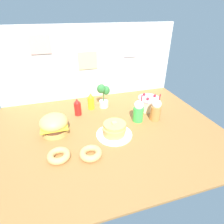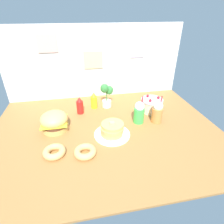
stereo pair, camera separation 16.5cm
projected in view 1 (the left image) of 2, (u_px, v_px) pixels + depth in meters
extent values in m
cube|color=#9E6B38|center=(108.00, 131.00, 1.88)|extent=(2.33, 1.76, 0.02)
cube|color=beige|center=(89.00, 63.00, 2.37)|extent=(2.33, 0.03, 0.94)
cube|color=#D8A599|center=(40.00, 45.00, 2.08)|extent=(0.23, 0.01, 0.21)
cube|color=beige|center=(88.00, 61.00, 2.32)|extent=(0.24, 0.01, 0.22)
cube|color=silver|center=(131.00, 48.00, 2.41)|extent=(0.19, 0.01, 0.22)
cylinder|color=#DBA859|center=(55.00, 130.00, 1.83)|extent=(0.27, 0.27, 0.05)
cylinder|color=#59331E|center=(55.00, 127.00, 1.81)|extent=(0.25, 0.25, 0.04)
cube|color=yellow|center=(54.00, 125.00, 1.80)|extent=(0.26, 0.26, 0.01)
ellipsoid|color=#E5B260|center=(54.00, 122.00, 1.78)|extent=(0.28, 0.28, 0.16)
cylinder|color=white|center=(114.00, 134.00, 1.80)|extent=(0.35, 0.35, 0.02)
cylinder|color=#E0AD5B|center=(114.00, 133.00, 1.78)|extent=(0.22, 0.22, 0.03)
cylinder|color=#E0AD5B|center=(114.00, 130.00, 1.77)|extent=(0.22, 0.22, 0.03)
cylinder|color=#E0AD5B|center=(114.00, 128.00, 1.75)|extent=(0.23, 0.23, 0.03)
cylinder|color=#E0AD5B|center=(115.00, 125.00, 1.75)|extent=(0.22, 0.22, 0.03)
cube|color=#F7E072|center=(114.00, 123.00, 1.73)|extent=(0.05, 0.05, 0.02)
cylinder|color=beige|center=(148.00, 104.00, 2.24)|extent=(0.25, 0.25, 0.14)
cylinder|color=#F2B2C6|center=(149.00, 98.00, 2.20)|extent=(0.26, 0.26, 0.02)
sphere|color=red|center=(155.00, 96.00, 2.20)|extent=(0.03, 0.03, 0.03)
sphere|color=red|center=(144.00, 94.00, 2.23)|extent=(0.03, 0.03, 0.03)
sphere|color=red|center=(148.00, 99.00, 2.13)|extent=(0.03, 0.03, 0.03)
cylinder|color=red|center=(78.00, 109.00, 2.11)|extent=(0.08, 0.08, 0.16)
cone|color=red|center=(77.00, 101.00, 2.06)|extent=(0.06, 0.06, 0.05)
cylinder|color=yellow|center=(91.00, 103.00, 2.24)|extent=(0.08, 0.08, 0.16)
cone|color=yellow|center=(91.00, 95.00, 2.19)|extent=(0.06, 0.06, 0.05)
cylinder|color=green|center=(138.00, 114.00, 1.99)|extent=(0.11, 0.11, 0.17)
sphere|color=white|center=(139.00, 105.00, 1.94)|extent=(0.10, 0.10, 0.10)
cylinder|color=red|center=(141.00, 102.00, 1.93)|extent=(0.01, 0.03, 0.17)
cylinder|color=orange|center=(155.00, 113.00, 2.02)|extent=(0.11, 0.11, 0.17)
sphere|color=white|center=(157.00, 104.00, 1.96)|extent=(0.10, 0.10, 0.10)
cylinder|color=red|center=(159.00, 101.00, 1.95)|extent=(0.01, 0.03, 0.17)
torus|color=tan|center=(59.00, 156.00, 1.51)|extent=(0.19, 0.19, 0.06)
torus|color=#D89ED8|center=(59.00, 155.00, 1.51)|extent=(0.19, 0.19, 0.05)
torus|color=tan|center=(91.00, 153.00, 1.53)|extent=(0.19, 0.19, 0.06)
torus|color=#F2E5C6|center=(91.00, 153.00, 1.53)|extent=(0.19, 0.19, 0.05)
cylinder|color=white|center=(104.00, 104.00, 2.30)|extent=(0.11, 0.11, 0.08)
cylinder|color=#4C7238|center=(103.00, 96.00, 2.24)|extent=(0.02, 0.02, 0.15)
ellipsoid|color=#38843D|center=(106.00, 90.00, 2.22)|extent=(0.09, 0.06, 0.11)
ellipsoid|color=#38843D|center=(101.00, 89.00, 2.22)|extent=(0.09, 0.06, 0.11)
ellipsoid|color=#38843D|center=(102.00, 89.00, 2.16)|extent=(0.09, 0.06, 0.11)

